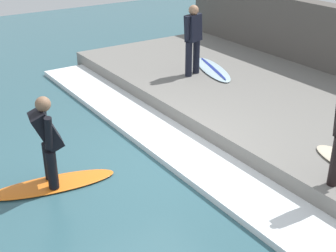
{
  "coord_description": "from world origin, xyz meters",
  "views": [
    {
      "loc": [
        -3.62,
        -6.03,
        4.11
      ],
      "look_at": [
        0.41,
        0.0,
        0.7
      ],
      "focal_mm": 50.0,
      "sensor_mm": 36.0,
      "label": 1
    }
  ],
  "objects_px": {
    "surfer_waiting_far": "(193,36)",
    "surfboard_waiting_far": "(213,69)",
    "surfer_riding": "(47,137)",
    "surfboard_riding": "(53,184)"
  },
  "relations": [
    {
      "from": "surfer_waiting_far",
      "to": "surfboard_waiting_far",
      "type": "xyz_separation_m",
      "value": [
        0.61,
        -0.04,
        -0.91
      ]
    },
    {
      "from": "surfer_riding",
      "to": "surfboard_waiting_far",
      "type": "xyz_separation_m",
      "value": [
        5.13,
        2.27,
        -0.47
      ]
    },
    {
      "from": "surfer_riding",
      "to": "surfer_waiting_far",
      "type": "xyz_separation_m",
      "value": [
        4.51,
        2.32,
        0.45
      ]
    },
    {
      "from": "surfer_riding",
      "to": "surfboard_riding",
      "type": "bearing_deg",
      "value": 0.0
    },
    {
      "from": "surfer_waiting_far",
      "to": "surfboard_waiting_far",
      "type": "distance_m",
      "value": 1.1
    },
    {
      "from": "surfboard_riding",
      "to": "surfer_waiting_far",
      "type": "relative_size",
      "value": 1.26
    },
    {
      "from": "surfer_riding",
      "to": "surfer_waiting_far",
      "type": "distance_m",
      "value": 5.09
    },
    {
      "from": "surfer_riding",
      "to": "surfer_waiting_far",
      "type": "relative_size",
      "value": 0.89
    },
    {
      "from": "surfboard_riding",
      "to": "surfboard_waiting_far",
      "type": "relative_size",
      "value": 1.02
    },
    {
      "from": "surfer_riding",
      "to": "surfboard_waiting_far",
      "type": "distance_m",
      "value": 5.63
    }
  ]
}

